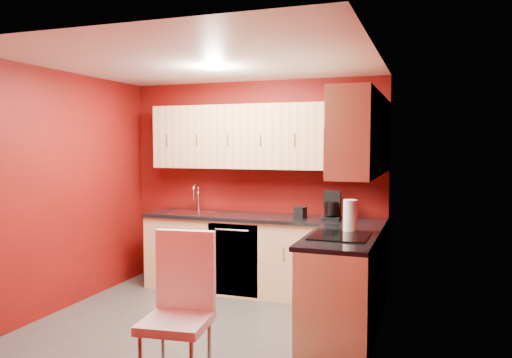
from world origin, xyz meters
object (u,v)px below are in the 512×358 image
Objects in this scene: microwave at (354,153)px; napkin_holder at (300,212)px; sink at (192,209)px; dining_chair at (176,314)px; paper_towel at (350,216)px; coffee_maker at (332,205)px.

microwave reaches higher than napkin_holder.
sink is 0.47× the size of dining_chair.
paper_towel is 1.98m from dining_chair.
microwave is 1.40m from napkin_holder.
dining_chair is at bearing -126.01° from microwave.
coffee_maker is 0.80m from paper_towel.
paper_towel reaches higher than dining_chair.
microwave is 1.21m from coffee_maker.
napkin_holder is at bearing 76.06° from dining_chair.
sink reaches higher than dining_chair.
coffee_maker is (-0.38, 0.99, -0.59)m from microwave.
coffee_maker is at bearing 1.80° from napkin_holder.
paper_towel is (0.67, -0.72, 0.09)m from napkin_holder.
microwave reaches higher than coffee_maker.
napkin_holder is 0.99m from paper_towel.
microwave is 6.13× the size of napkin_holder.
microwave is 0.69× the size of dining_chair.
dining_chair is (-0.28, -2.38, -0.42)m from napkin_holder.
paper_towel is 0.28× the size of dining_chair.
microwave is at bearing 46.85° from dining_chair.
microwave is 2.48× the size of paper_towel.
coffee_maker is 2.52m from dining_chair.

